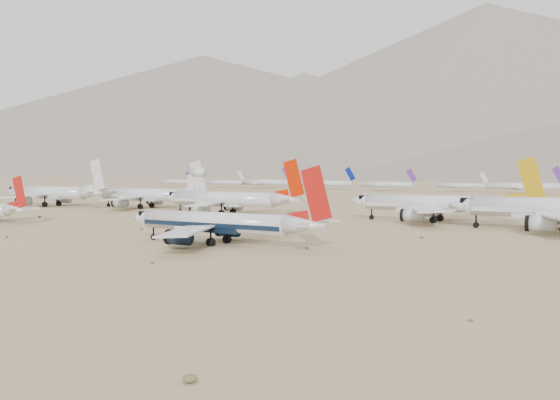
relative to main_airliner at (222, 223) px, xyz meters
The scene contains 8 objects.
ground 7.65m from the main_airliner, 167.60° to the left, with size 7000.00×7000.00×0.00m, color #997C59.
main_airliner is the anchor object (origin of this frame).
row2_gold_tail 78.49m from the main_airliner, 72.12° to the left, with size 53.09×51.93×18.90m.
row2_orange_tail 79.07m from the main_airliner, 123.65° to the left, with size 52.49×51.35×18.73m.
row2_white_trijet 120.21m from the main_airliner, 138.97° to the left, with size 52.91×51.71×18.75m.
row2_white_twin 149.77m from the main_airliner, 152.67° to the left, with size 54.34×53.17×19.42m.
distant_storage_row 305.85m from the main_airliner, 99.19° to the left, with size 469.08×53.71×15.98m.
desert_scrub 34.01m from the main_airliner, 142.46° to the right, with size 233.60×121.67×0.63m.
Camera 1 is at (80.36, -105.79, 15.98)m, focal length 40.00 mm.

